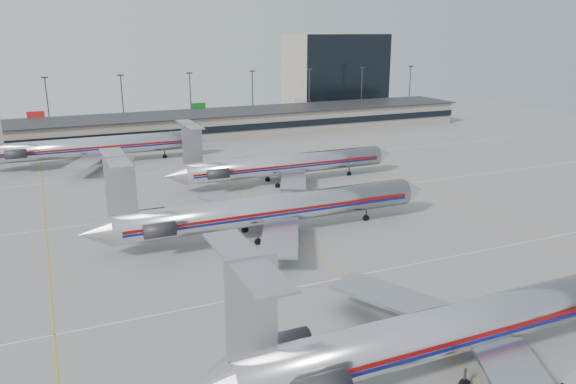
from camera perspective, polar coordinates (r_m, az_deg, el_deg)
ground at (r=55.51m, az=11.17°, el=-12.49°), size 260.00×260.00×0.00m
apron_markings at (r=62.99m, az=5.95°, el=-8.62°), size 160.00×0.15×0.02m
terminal at (r=142.27m, az=-11.89°, el=6.45°), size 162.00×17.00×6.25m
light_mast_row at (r=155.15m, az=-13.14°, el=9.19°), size 163.60×0.40×15.28m
distant_building at (r=190.98m, az=4.73°, el=11.97°), size 30.00×20.00×25.00m
jet_foreground at (r=48.18m, az=17.76°, el=-12.69°), size 48.78×28.72×12.77m
jet_second_row at (r=73.54m, az=-2.27°, el=-1.80°), size 48.21×28.39×12.62m
jet_third_row at (r=99.12m, az=-0.54°, el=2.83°), size 43.52×26.77×11.90m
jet_back_row at (r=119.76m, az=-19.37°, el=4.37°), size 46.88×28.84×12.82m
belt_loader at (r=53.74m, az=20.53°, el=-13.61°), size 4.11×1.82×2.11m
ramp_worker_near at (r=52.33m, az=20.78°, el=-14.14°), size 0.71×0.73×1.69m
ramp_worker_far at (r=51.42m, az=22.94°, el=-15.00°), size 0.98×0.89×1.63m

